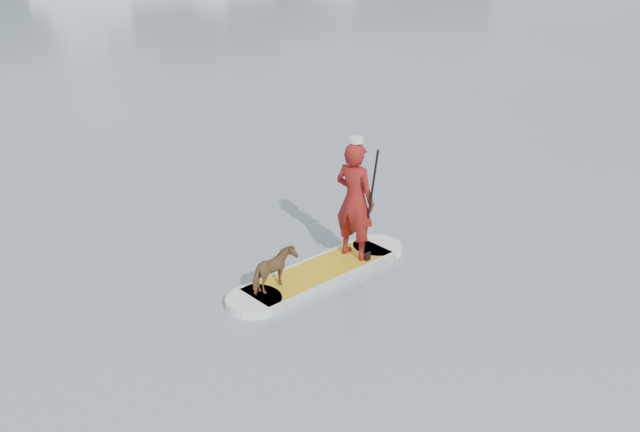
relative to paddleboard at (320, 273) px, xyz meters
name	(u,v)px	position (x,y,z in m)	size (l,w,h in m)	color
ground	(277,337)	(-1.24, -1.20, -0.06)	(140.00, 140.00, 0.00)	slate
paddleboard	(320,273)	(0.00, 0.00, 0.00)	(3.21, 1.45, 0.12)	gold
paddler	(355,201)	(0.69, 0.19, 0.98)	(0.67, 0.44, 1.85)	maroon
white_cap	(356,140)	(0.69, 0.19, 1.94)	(0.22, 0.22, 0.07)	silver
dog	(274,270)	(-0.84, -0.23, 0.36)	(0.32, 0.71, 0.60)	brown
paddle	(369,220)	(0.79, -0.08, 0.74)	(0.11, 0.30, 2.00)	black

